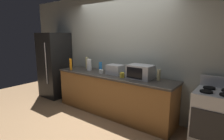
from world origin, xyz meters
name	(u,v)px	position (x,y,z in m)	size (l,w,h in m)	color
ground_plane	(100,120)	(0.00, 0.00, 0.00)	(8.00, 8.00, 0.00)	#93704C
back_wall	(123,52)	(0.00, 0.81, 1.35)	(6.40, 0.10, 2.70)	#9EA399
counter_run	(112,94)	(0.00, 0.40, 0.45)	(2.84, 0.64, 0.90)	brown
refrigerator	(55,65)	(-2.05, 0.40, 0.90)	(0.72, 0.73, 1.80)	black
stove_range	(214,119)	(2.00, 0.40, 0.46)	(0.60, 0.61, 1.08)	#B7BABF
microwave	(140,72)	(0.66, 0.45, 1.04)	(0.48, 0.35, 0.27)	#B7BABF
toaster_oven	(115,70)	(0.04, 0.46, 1.01)	(0.34, 0.26, 0.21)	#B7BABF
paper_towel_roll	(89,65)	(-0.74, 0.45, 1.04)	(0.12, 0.12, 0.27)	white
bottle_vinegar	(87,63)	(-0.92, 0.57, 1.05)	(0.08, 0.08, 0.29)	beige
bottle_spray_cleaner	(100,67)	(-0.43, 0.52, 1.01)	(0.07, 0.07, 0.22)	#338CE5
bottle_hand_soap	(159,75)	(1.02, 0.51, 1.01)	(0.06, 0.06, 0.21)	beige
bottle_dish_soap	(71,64)	(-1.11, 0.20, 1.04)	(0.06, 0.06, 0.28)	orange
mug_yellow	(122,75)	(0.32, 0.31, 0.95)	(0.09, 0.09, 0.10)	yellow
mug_white	(101,72)	(-0.27, 0.35, 0.94)	(0.09, 0.09, 0.09)	white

